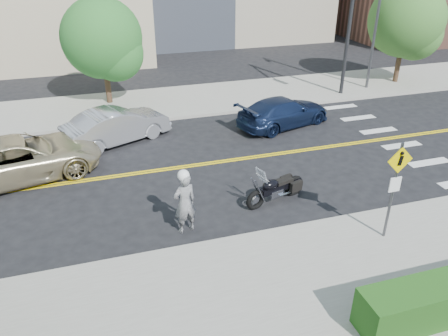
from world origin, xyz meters
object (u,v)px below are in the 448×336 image
at_px(pedestrian_sign, 395,182).
at_px(motorcycle, 276,183).
at_px(parked_car_silver, 117,126).
at_px(suv, 20,158).
at_px(parked_car_blue, 284,112).
at_px(motorcyclist, 185,201).

relative_size(pedestrian_sign, motorcycle, 1.30).
relative_size(pedestrian_sign, parked_car_silver, 0.65).
bearing_deg(motorcycle, pedestrian_sign, -69.94).
relative_size(suv, parked_car_blue, 1.22).
height_order(motorcycle, suv, suv).
bearing_deg(parked_car_silver, parked_car_blue, -116.52).
bearing_deg(parked_car_blue, suv, 82.50).
bearing_deg(parked_car_blue, motorcycle, 137.09).
bearing_deg(parked_car_silver, pedestrian_sign, -167.90).
bearing_deg(pedestrian_sign, parked_car_blue, 84.90).
xyz_separation_m(parked_car_silver, parked_car_blue, (7.64, -0.39, -0.08)).
relative_size(motorcyclist, motorcycle, 0.90).
xyz_separation_m(motorcyclist, parked_car_silver, (-1.37, 7.32, -0.28)).
bearing_deg(suv, motorcycle, -131.32).
distance_m(motorcyclist, suv, 7.12).
relative_size(motorcycle, suv, 0.40).
distance_m(pedestrian_sign, motorcyclist, 5.95).
height_order(suv, parked_car_silver, suv).
xyz_separation_m(pedestrian_sign, suv, (-10.48, 7.23, -1.17)).
distance_m(pedestrian_sign, suv, 12.79).
xyz_separation_m(suv, parked_car_silver, (3.65, 2.27, -0.04)).
relative_size(pedestrian_sign, parked_car_blue, 0.64).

